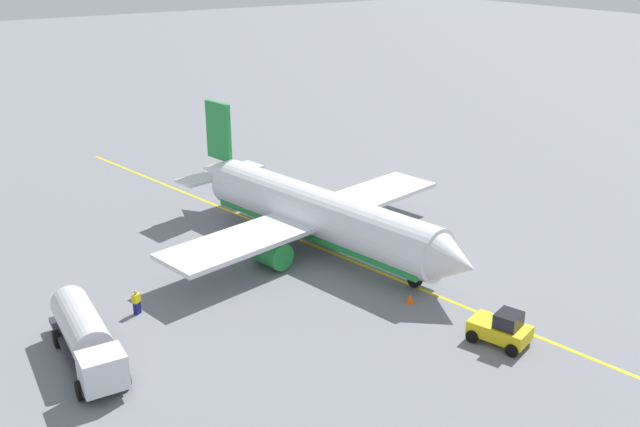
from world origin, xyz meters
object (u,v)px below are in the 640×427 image
object	(u,v)px
airplane	(316,214)
pushback_tug	(501,328)
safety_cone_nose	(410,299)
fuel_tanker	(86,337)
refueling_worker	(137,302)

from	to	relation	value
airplane	pushback_tug	size ratio (longest dim) A/B	7.52
airplane	safety_cone_nose	distance (m)	11.89
airplane	fuel_tanker	xyz separation A→B (m)	(6.72, -20.52, -1.09)
pushback_tug	safety_cone_nose	world-z (taller)	pushback_tug
airplane	fuel_tanker	world-z (taller)	airplane
fuel_tanker	refueling_worker	xyz separation A→B (m)	(-4.06, 4.47, -0.90)
airplane	safety_cone_nose	world-z (taller)	airplane
pushback_tug	safety_cone_nose	distance (m)	7.20
pushback_tug	refueling_worker	size ratio (longest dim) A/B	2.37
refueling_worker	safety_cone_nose	bearing A→B (deg)	60.87
fuel_tanker	safety_cone_nose	distance (m)	21.20
refueling_worker	airplane	bearing A→B (deg)	99.42
fuel_tanker	refueling_worker	size ratio (longest dim) A/B	5.90
airplane	safety_cone_nose	xyz separation A→B (m)	(11.63, 0.05, -2.47)
airplane	fuel_tanker	bearing A→B (deg)	-71.87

